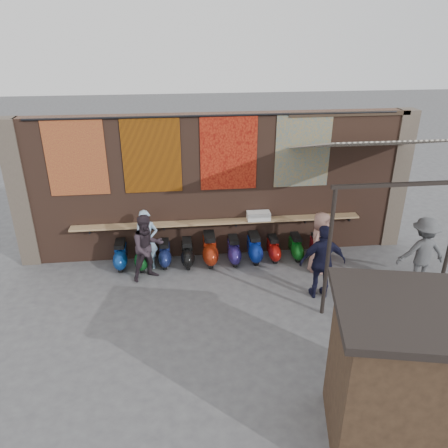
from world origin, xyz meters
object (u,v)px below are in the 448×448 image
object	(u,v)px
shelf_box	(259,216)
scooter_stool_1	(142,255)
scooter_stool_5	(234,250)
scooter_stool_9	(317,247)
diner_right	(148,248)
scooter_stool_2	(165,254)
market_stall	(412,381)
scooter_stool_4	(210,249)
scooter_stool_7	(273,249)
scooter_stool_8	(296,247)
scooter_stool_0	(121,255)
shopper_navy	(323,262)
shopper_tan	(320,242)
shopper_grey	(422,252)
scooter_stool_6	(254,248)
diner_left	(147,240)
scooter_stool_3	(187,253)

from	to	relation	value
shelf_box	scooter_stool_1	xyz separation A→B (m)	(-3.25, -0.34, -0.86)
scooter_stool_5	scooter_stool_9	xyz separation A→B (m)	(2.38, -0.03, -0.03)
shelf_box	diner_right	xyz separation A→B (m)	(-3.03, -0.90, -0.35)
scooter_stool_2	diner_right	bearing A→B (deg)	-122.04
market_stall	scooter_stool_4	bearing A→B (deg)	125.50
scooter_stool_7	scooter_stool_9	world-z (taller)	scooter_stool_9
scooter_stool_8	scooter_stool_2	bearing A→B (deg)	179.58
scooter_stool_1	scooter_stool_7	world-z (taller)	scooter_stool_1
scooter_stool_0	scooter_stool_8	size ratio (longest dim) A/B	1.08
shopper_navy	market_stall	bearing A→B (deg)	91.43
scooter_stool_8	shopper_tan	world-z (taller)	shopper_tan
scooter_stool_8	shopper_tan	size ratio (longest dim) A/B	0.43
shopper_tan	market_stall	world-z (taller)	market_stall
scooter_stool_2	shopper_grey	bearing A→B (deg)	-14.92
scooter_stool_5	scooter_stool_6	distance (m)	0.59
shopper_tan	scooter_stool_5	bearing A→B (deg)	112.97
shopper_grey	market_stall	size ratio (longest dim) A/B	0.75
shelf_box	diner_right	world-z (taller)	diner_right
scooter_stool_2	scooter_stool_6	bearing A→B (deg)	-0.84
diner_left	diner_right	distance (m)	0.56
scooter_stool_1	scooter_stool_9	world-z (taller)	scooter_stool_1
shopper_grey	scooter_stool_6	bearing A→B (deg)	-20.99
scooter_stool_8	shopper_navy	distance (m)	2.02
scooter_stool_8	scooter_stool_9	xyz separation A→B (m)	(0.60, -0.06, -0.01)
shopper_navy	shopper_grey	bearing A→B (deg)	-173.21
scooter_stool_2	shopper_tan	xyz separation A→B (m)	(4.09, -0.76, 0.50)
scooter_stool_2	scooter_stool_9	size ratio (longest dim) A/B	1.02
scooter_stool_3	shopper_tan	world-z (taller)	shopper_tan
scooter_stool_3	scooter_stool_6	world-z (taller)	scooter_stool_6
scooter_stool_2	scooter_stool_5	world-z (taller)	scooter_stool_5
scooter_stool_0	shopper_navy	bearing A→B (deg)	-21.56
scooter_stool_5	diner_right	size ratio (longest dim) A/B	0.43
shopper_tan	scooter_stool_9	bearing A→B (deg)	25.38
scooter_stool_4	scooter_stool_6	world-z (taller)	scooter_stool_4
scooter_stool_4	scooter_stool_9	distance (m)	3.04
scooter_stool_0	scooter_stool_8	bearing A→B (deg)	-0.35
shelf_box	shopper_grey	distance (m)	4.27
scooter_stool_2	shopper_tan	bearing A→B (deg)	-10.56
shelf_box	diner_right	bearing A→B (deg)	-163.48
scooter_stool_3	market_stall	size ratio (longest dim) A/B	0.32
scooter_stool_7	shelf_box	bearing A→B (deg)	143.78
scooter_stool_1	scooter_stool_2	size ratio (longest dim) A/B	1.08
scooter_stool_0	scooter_stool_1	xyz separation A→B (m)	(0.57, -0.08, 0.00)
shelf_box	diner_right	size ratio (longest dim) A/B	0.36
scooter_stool_5	scooter_stool_9	size ratio (longest dim) A/B	1.07
diner_left	shopper_grey	bearing A→B (deg)	-15.52
diner_right	market_stall	world-z (taller)	market_stall
scooter_stool_2	scooter_stool_6	xyz separation A→B (m)	(2.49, -0.04, 0.04)
market_stall	scooter_stool_7	bearing A→B (deg)	109.71
diner_left	shopper_tan	xyz separation A→B (m)	(4.55, -0.68, 0.01)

